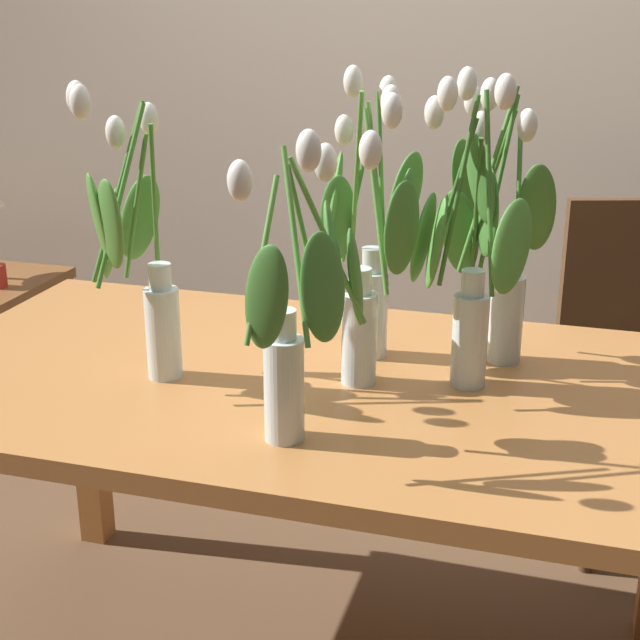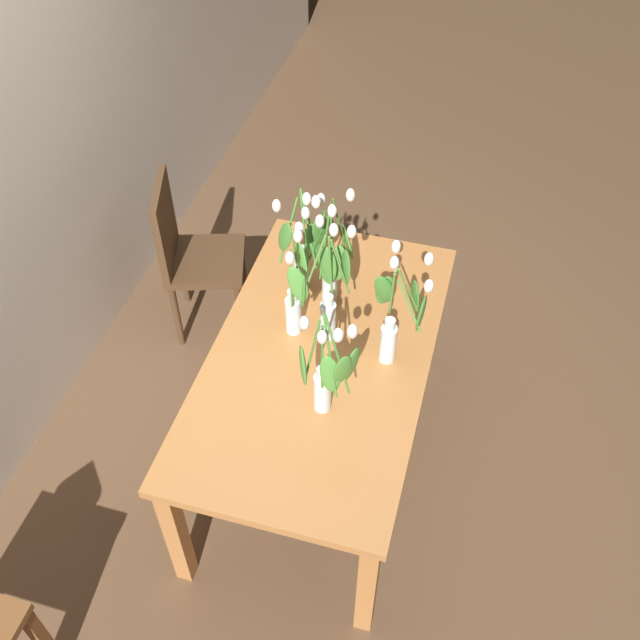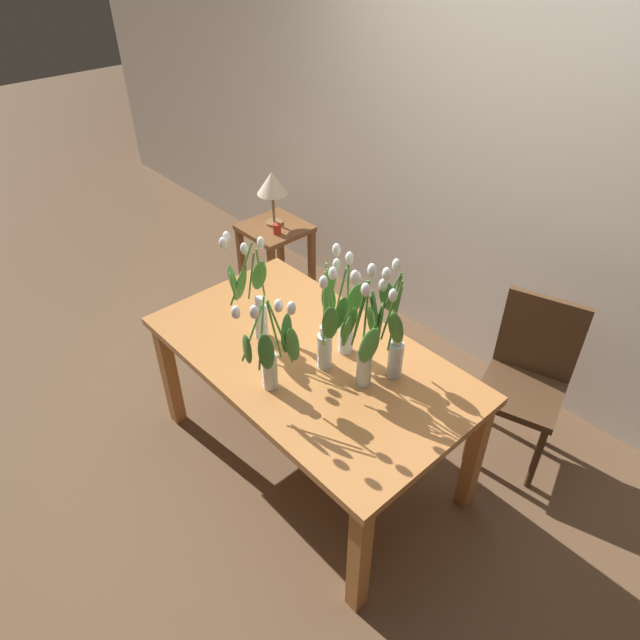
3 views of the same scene
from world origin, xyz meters
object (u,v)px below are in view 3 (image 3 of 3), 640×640
(tulip_vase_3, at_px, (391,333))
(side_table, at_px, (275,240))
(tulip_vase_4, at_px, (328,330))
(dining_table, at_px, (309,369))
(pillar_candle, at_px, (277,229))
(tulip_vase_1, at_px, (363,344))
(tulip_vase_0, at_px, (345,320))
(tulip_vase_2, at_px, (251,297))
(dining_chair, at_px, (528,373))
(table_lamp, at_px, (272,184))
(tulip_vase_5, at_px, (270,354))

(tulip_vase_3, xyz_separation_m, side_table, (-1.76, 0.75, -0.55))
(tulip_vase_3, relative_size, tulip_vase_4, 1.00)
(dining_table, distance_m, tulip_vase_3, 0.51)
(dining_table, distance_m, pillar_candle, 1.57)
(dining_table, relative_size, tulip_vase_4, 2.72)
(tulip_vase_1, bearing_deg, tulip_vase_0, 155.59)
(dining_table, relative_size, side_table, 2.91)
(tulip_vase_3, distance_m, side_table, 1.99)
(tulip_vase_2, xyz_separation_m, tulip_vase_3, (0.64, 0.27, 0.02))
(tulip_vase_4, xyz_separation_m, dining_chair, (0.55, 0.89, -0.43))
(table_lamp, distance_m, pillar_candle, 0.31)
(pillar_candle, bearing_deg, tulip_vase_1, -26.66)
(dining_table, bearing_deg, dining_chair, 53.20)
(tulip_vase_4, height_order, pillar_candle, tulip_vase_4)
(tulip_vase_0, distance_m, pillar_candle, 1.62)
(tulip_vase_3, relative_size, pillar_candle, 7.86)
(tulip_vase_5, distance_m, pillar_candle, 1.84)
(dining_table, xyz_separation_m, side_table, (-1.42, 0.91, -0.22))
(tulip_vase_1, height_order, tulip_vase_3, same)
(dining_table, height_order, tulip_vase_1, tulip_vase_1)
(tulip_vase_4, bearing_deg, side_table, 149.49)
(pillar_candle, bearing_deg, dining_chair, 1.36)
(tulip_vase_1, height_order, tulip_vase_4, tulip_vase_1)
(tulip_vase_4, xyz_separation_m, tulip_vase_5, (-0.04, -0.29, 0.00))
(tulip_vase_2, height_order, dining_chair, tulip_vase_2)
(tulip_vase_1, relative_size, dining_chair, 0.63)
(tulip_vase_2, distance_m, side_table, 1.61)
(dining_table, distance_m, side_table, 1.70)
(dining_chair, xyz_separation_m, side_table, (-2.09, 0.01, -0.09))
(tulip_vase_2, bearing_deg, pillar_candle, 136.89)
(tulip_vase_2, distance_m, tulip_vase_3, 0.69)
(side_table, relative_size, pillar_candle, 7.33)
(tulip_vase_3, relative_size, dining_chair, 0.63)
(tulip_vase_2, relative_size, table_lamp, 1.43)
(tulip_vase_1, height_order, tulip_vase_2, tulip_vase_1)
(tulip_vase_1, distance_m, dining_chair, 1.03)
(tulip_vase_2, xyz_separation_m, table_lamp, (-1.16, 1.04, -0.11))
(side_table, distance_m, pillar_candle, 0.20)
(tulip_vase_1, xyz_separation_m, tulip_vase_2, (-0.59, -0.15, 0.01))
(table_lamp, relative_size, pillar_candle, 5.31)
(dining_chair, bearing_deg, dining_table, -126.80)
(dining_chair, height_order, table_lamp, table_lamp)
(tulip_vase_5, height_order, table_lamp, tulip_vase_5)
(side_table, bearing_deg, tulip_vase_2, -42.06)
(dining_table, xyz_separation_m, tulip_vase_0, (0.10, 0.14, 0.28))
(tulip_vase_3, distance_m, table_lamp, 1.96)
(tulip_vase_3, distance_m, tulip_vase_4, 0.28)
(tulip_vase_4, bearing_deg, pillar_candle, 149.43)
(tulip_vase_2, xyz_separation_m, tulip_vase_4, (0.41, 0.11, -0.01))
(tulip_vase_0, height_order, table_lamp, tulip_vase_0)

